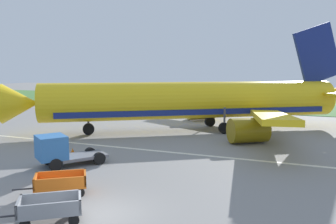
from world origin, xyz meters
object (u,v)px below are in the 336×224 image
(baggage_cart_nearest, at_px, (50,208))
(traffic_cone_near_plane, at_px, (73,153))
(airplane, at_px, (203,101))
(service_truck_beside_carts, at_px, (59,150))
(baggage_cart_second_in_row, at_px, (61,183))

(baggage_cart_nearest, relative_size, traffic_cone_near_plane, 4.61)
(airplane, relative_size, baggage_cart_nearest, 10.09)
(service_truck_beside_carts, xyz_separation_m, traffic_cone_near_plane, (-0.62, 2.18, -0.74))
(baggage_cart_nearest, relative_size, baggage_cart_second_in_row, 0.99)
(baggage_cart_nearest, xyz_separation_m, service_truck_beside_carts, (-5.07, 6.82, 0.50))
(baggage_cart_second_in_row, relative_size, traffic_cone_near_plane, 4.63)
(baggage_cart_nearest, height_order, service_truck_beside_carts, service_truck_beside_carts)
(airplane, relative_size, service_truck_beside_carts, 7.10)
(airplane, bearing_deg, baggage_cart_second_in_row, -94.25)
(service_truck_beside_carts, height_order, traffic_cone_near_plane, service_truck_beside_carts)
(baggage_cart_second_in_row, distance_m, traffic_cone_near_plane, 7.43)
(airplane, bearing_deg, baggage_cart_nearest, -89.60)
(airplane, xyz_separation_m, traffic_cone_near_plane, (-5.53, -14.20, -2.70))
(service_truck_beside_carts, relative_size, traffic_cone_near_plane, 6.55)
(baggage_cart_nearest, height_order, traffic_cone_near_plane, baggage_cart_nearest)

